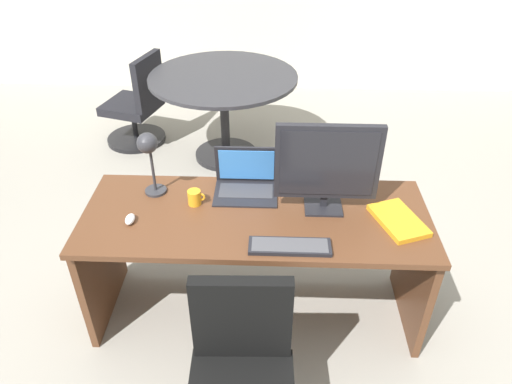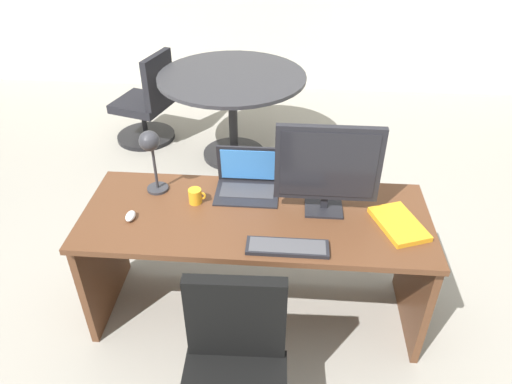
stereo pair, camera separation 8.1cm
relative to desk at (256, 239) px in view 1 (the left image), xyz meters
The scene contains 11 objects.
ground 1.54m from the desk, 90.00° to the left, with size 12.00×12.00×0.00m, color gray.
desk is the anchor object (origin of this frame).
monitor 0.61m from the desk, ahead, with size 0.53×0.16×0.50m.
laptop 0.36m from the desk, 108.08° to the left, with size 0.35×0.26×0.25m.
keyboard 0.42m from the desk, 60.75° to the right, with size 0.40×0.12×0.02m.
mouse 0.70m from the desk, 167.66° to the right, with size 0.05×0.09×0.04m.
desk_lamp 0.76m from the desk, 168.97° to the left, with size 0.12×0.14×0.38m.
book 0.78m from the desk, ahead, with size 0.29×0.36×0.03m.
coffee_mug 0.42m from the desk, behind, with size 0.10×0.07×0.08m.
meeting_table 1.83m from the desk, 100.96° to the left, with size 1.26×1.26×0.79m.
meeting_chair_near 2.38m from the desk, 120.32° to the left, with size 0.59×0.57×0.87m.
Camera 1 is at (0.08, -1.99, 2.28)m, focal length 33.51 mm.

